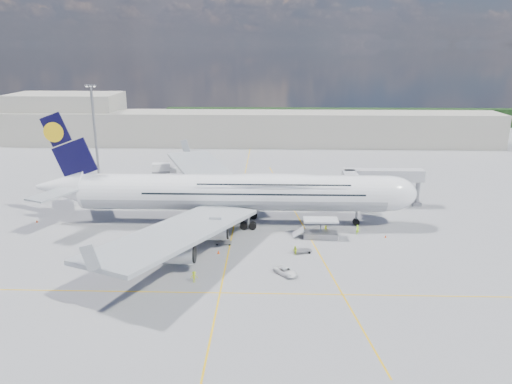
{
  "coord_description": "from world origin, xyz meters",
  "views": [
    {
      "loc": [
        7.41,
        -86.75,
        35.51
      ],
      "look_at": [
        4.53,
        8.0,
        7.45
      ],
      "focal_mm": 35.0,
      "sensor_mm": 36.0,
      "label": 1
    }
  ],
  "objects_px": {
    "crew_nose": "(358,230)",
    "cone_nose": "(386,236)",
    "dolly_nose_far": "(302,251)",
    "crew_van": "(326,230)",
    "crew_tug": "(194,277)",
    "cone_wing_left_inner": "(219,205)",
    "cone_wing_right_outer": "(137,274)",
    "catering_truck_inner": "(178,182)",
    "crew_wing": "(177,249)",
    "dolly_row_a": "(92,257)",
    "cone_wing_left_outer": "(205,187)",
    "service_van": "(286,271)",
    "crew_loader": "(295,251)",
    "baggage_tug": "(172,247)",
    "catering_truck_outer": "(164,171)",
    "dolly_back": "(81,260)",
    "dolly_nose_near": "(224,243)",
    "light_mast": "(95,131)",
    "airliner": "(235,192)",
    "cone_wing_right_inner": "(218,252)",
    "cone_tail": "(37,221)",
    "cargo_loader": "(319,231)",
    "jet_bridge": "(371,179)",
    "dolly_row_c": "(121,272)"
  },
  "relations": [
    {
      "from": "crew_van",
      "to": "cone_wing_right_outer",
      "type": "xyz_separation_m",
      "value": [
        -32.11,
        -19.03,
        -0.61
      ]
    },
    {
      "from": "baggage_tug",
      "to": "crew_loader",
      "type": "relative_size",
      "value": 1.68
    },
    {
      "from": "cargo_loader",
      "to": "cone_nose",
      "type": "height_order",
      "value": "cargo_loader"
    },
    {
      "from": "cargo_loader",
      "to": "cone_wing_left_inner",
      "type": "relative_size",
      "value": 16.18
    },
    {
      "from": "baggage_tug",
      "to": "crew_loader",
      "type": "xyz_separation_m",
      "value": [
        21.88,
        -0.97,
        0.09
      ]
    },
    {
      "from": "jet_bridge",
      "to": "cone_wing_left_inner",
      "type": "height_order",
      "value": "jet_bridge"
    },
    {
      "from": "service_van",
      "to": "cone_tail",
      "type": "height_order",
      "value": "service_van"
    },
    {
      "from": "cone_wing_left_inner",
      "to": "cone_wing_right_outer",
      "type": "distance_m",
      "value": 37.08
    },
    {
      "from": "dolly_nose_far",
      "to": "crew_nose",
      "type": "bearing_deg",
      "value": 24.6
    },
    {
      "from": "cone_wing_left_outer",
      "to": "cone_wing_right_inner",
      "type": "height_order",
      "value": "cone_wing_right_inner"
    },
    {
      "from": "dolly_row_a",
      "to": "crew_nose",
      "type": "relative_size",
      "value": 1.77
    },
    {
      "from": "dolly_back",
      "to": "cone_tail",
      "type": "xyz_separation_m",
      "value": [
        -16.53,
        19.37,
        -0.11
      ]
    },
    {
      "from": "cone_wing_right_inner",
      "to": "cone_wing_right_outer",
      "type": "height_order",
      "value": "cone_wing_right_inner"
    },
    {
      "from": "jet_bridge",
      "to": "cone_wing_right_inner",
      "type": "xyz_separation_m",
      "value": [
        -31.53,
        -26.37,
        -6.55
      ]
    },
    {
      "from": "catering_truck_inner",
      "to": "crew_wing",
      "type": "distance_m",
      "value": 40.86
    },
    {
      "from": "dolly_row_a",
      "to": "crew_van",
      "type": "height_order",
      "value": "crew_van"
    },
    {
      "from": "crew_loader",
      "to": "cone_wing_left_outer",
      "type": "xyz_separation_m",
      "value": [
        -21.37,
        42.0,
        -0.58
      ]
    },
    {
      "from": "airliner",
      "to": "crew_wing",
      "type": "bearing_deg",
      "value": -121.49
    },
    {
      "from": "dolly_row_c",
      "to": "catering_truck_outer",
      "type": "distance_m",
      "value": 60.74
    },
    {
      "from": "crew_loader",
      "to": "cone_wing_left_inner",
      "type": "distance_m",
      "value": 31.5
    },
    {
      "from": "crew_van",
      "to": "crew_tug",
      "type": "distance_m",
      "value": 30.94
    },
    {
      "from": "crew_tug",
      "to": "cone_wing_left_outer",
      "type": "xyz_separation_m",
      "value": [
        -5.21,
        52.99,
        -0.67
      ]
    },
    {
      "from": "catering_truck_inner",
      "to": "cone_wing_right_outer",
      "type": "xyz_separation_m",
      "value": [
        2.33,
        -49.37,
        -1.56
      ]
    },
    {
      "from": "dolly_row_c",
      "to": "crew_wing",
      "type": "height_order",
      "value": "crew_wing"
    },
    {
      "from": "crew_tug",
      "to": "cargo_loader",
      "type": "bearing_deg",
      "value": 29.29
    },
    {
      "from": "cone_wing_right_outer",
      "to": "baggage_tug",
      "type": "bearing_deg",
      "value": 68.56
    },
    {
      "from": "service_van",
      "to": "jet_bridge",
      "type": "bearing_deg",
      "value": 18.8
    },
    {
      "from": "airliner",
      "to": "dolly_nose_near",
      "type": "height_order",
      "value": "airliner"
    },
    {
      "from": "crew_nose",
      "to": "cone_nose",
      "type": "height_order",
      "value": "crew_nose"
    },
    {
      "from": "light_mast",
      "to": "dolly_nose_near",
      "type": "bearing_deg",
      "value": -49.94
    },
    {
      "from": "dolly_nose_near",
      "to": "cone_wing_right_inner",
      "type": "bearing_deg",
      "value": -94.4
    },
    {
      "from": "dolly_nose_far",
      "to": "cone_wing_left_inner",
      "type": "relative_size",
      "value": 6.39
    },
    {
      "from": "cone_nose",
      "to": "cone_wing_right_outer",
      "type": "relative_size",
      "value": 0.82
    },
    {
      "from": "cone_wing_left_inner",
      "to": "crew_tug",
      "type": "bearing_deg",
      "value": -89.92
    },
    {
      "from": "baggage_tug",
      "to": "cone_tail",
      "type": "relative_size",
      "value": 4.85
    },
    {
      "from": "service_van",
      "to": "crew_loader",
      "type": "relative_size",
      "value": 2.59
    },
    {
      "from": "airliner",
      "to": "baggage_tug",
      "type": "xyz_separation_m",
      "value": [
        -10.33,
        -14.7,
        -6.12
      ]
    },
    {
      "from": "baggage_tug",
      "to": "catering_truck_outer",
      "type": "height_order",
      "value": "catering_truck_outer"
    },
    {
      "from": "cargo_loader",
      "to": "cone_wing_left_outer",
      "type": "relative_size",
      "value": 16.15
    },
    {
      "from": "service_van",
      "to": "cone_wing_right_outer",
      "type": "height_order",
      "value": "service_van"
    },
    {
      "from": "dolly_row_a",
      "to": "dolly_back",
      "type": "height_order",
      "value": "dolly_back"
    },
    {
      "from": "crew_loader",
      "to": "cone_wing_left_outer",
      "type": "bearing_deg",
      "value": 175.15
    },
    {
      "from": "dolly_nose_far",
      "to": "service_van",
      "type": "bearing_deg",
      "value": -123.62
    },
    {
      "from": "dolly_nose_far",
      "to": "cone_wing_right_inner",
      "type": "distance_m",
      "value": 14.92
    },
    {
      "from": "catering_truck_outer",
      "to": "dolly_row_a",
      "type": "bearing_deg",
      "value": -102.25
    },
    {
      "from": "dolly_nose_far",
      "to": "crew_van",
      "type": "distance_m",
      "value": 10.32
    },
    {
      "from": "dolly_nose_near",
      "to": "cone_nose",
      "type": "height_order",
      "value": "cone_nose"
    },
    {
      "from": "dolly_back",
      "to": "crew_nose",
      "type": "relative_size",
      "value": 1.82
    },
    {
      "from": "cone_wing_left_outer",
      "to": "cone_tail",
      "type": "distance_m",
      "value": 41.45
    },
    {
      "from": "cone_wing_left_outer",
      "to": "cone_wing_left_inner",
      "type": "bearing_deg",
      "value": -71.03
    }
  ]
}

